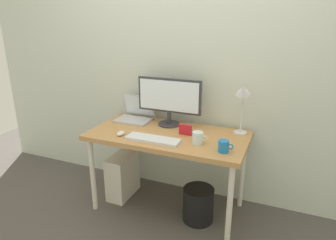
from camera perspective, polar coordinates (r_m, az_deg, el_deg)
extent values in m
plane|color=#4C4742|center=(2.90, 0.00, -16.00)|extent=(6.00, 6.00, 0.00)
cube|color=silver|center=(2.77, 3.18, 11.41)|extent=(4.40, 0.04, 2.60)
cube|color=#B7844C|center=(2.56, 0.00, -2.96)|extent=(1.33, 0.67, 0.04)
cylinder|color=silver|center=(2.78, -14.00, -9.99)|extent=(0.04, 0.04, 0.68)
cylinder|color=silver|center=(2.35, 11.53, -15.58)|extent=(0.04, 0.04, 0.68)
cylinder|color=silver|center=(3.18, -8.21, -5.76)|extent=(0.04, 0.04, 0.68)
cylinder|color=silver|center=(2.82, 13.80, -9.57)|extent=(0.04, 0.04, 0.68)
cylinder|color=#333338|center=(2.76, 0.23, -0.78)|extent=(0.20, 0.20, 0.01)
cylinder|color=#333338|center=(2.74, 0.23, 0.45)|extent=(0.04, 0.04, 0.11)
cube|color=#333338|center=(2.68, 0.23, 4.65)|extent=(0.59, 0.03, 0.30)
cube|color=white|center=(2.66, 0.09, 4.57)|extent=(0.55, 0.01, 0.27)
cube|color=#B2B2B7|center=(2.87, -6.58, -0.06)|extent=(0.32, 0.22, 0.02)
cube|color=#B2B2B7|center=(2.94, -5.43, 2.78)|extent=(0.32, 0.05, 0.21)
cube|color=white|center=(2.94, -5.50, 2.77)|extent=(0.30, 0.04, 0.18)
cylinder|color=silver|center=(2.63, 13.45, -2.33)|extent=(0.11, 0.11, 0.01)
cylinder|color=silver|center=(2.57, 13.74, 1.31)|extent=(0.02, 0.02, 0.34)
cone|color=silver|center=(2.48, 13.94, 5.42)|extent=(0.11, 0.14, 0.13)
cube|color=silver|center=(2.41, -2.82, -3.67)|extent=(0.44, 0.14, 0.02)
ellipsoid|color=silver|center=(2.54, -8.90, -2.50)|extent=(0.06, 0.09, 0.03)
cylinder|color=#1E72BF|center=(2.24, 10.40, -4.88)|extent=(0.08, 0.08, 0.09)
torus|color=#1E72BF|center=(2.23, 11.70, -4.96)|extent=(0.05, 0.01, 0.05)
cylinder|color=silver|center=(2.35, 5.61, -3.36)|extent=(0.08, 0.08, 0.10)
torus|color=silver|center=(2.33, 6.87, -3.43)|extent=(0.05, 0.01, 0.05)
cube|color=red|center=(2.51, 3.28, -1.82)|extent=(0.11, 0.02, 0.09)
cube|color=silver|center=(3.00, -8.52, -10.25)|extent=(0.18, 0.36, 0.42)
cylinder|color=black|center=(2.68, 5.72, -15.54)|extent=(0.26, 0.26, 0.30)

